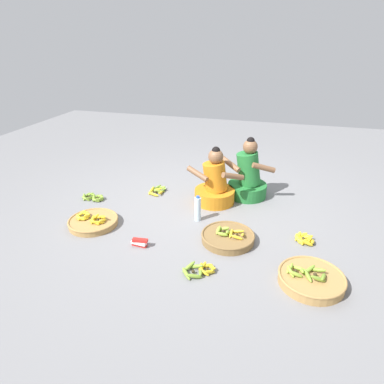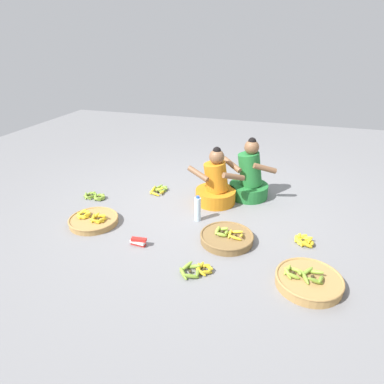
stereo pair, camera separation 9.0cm
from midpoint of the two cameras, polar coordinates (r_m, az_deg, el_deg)
name	(u,v)px [view 1 (the left image)]	position (r m, az deg, el deg)	size (l,w,h in m)	color
ground_plane	(196,211)	(4.22, 0.11, -3.19)	(10.00, 10.00, 0.00)	slate
vendor_woman_front	(215,185)	(4.33, 3.30, 1.12)	(0.73, 0.52, 0.76)	orange
vendor_woman_behind	(248,178)	(4.54, 8.90, 2.37)	(0.72, 0.52, 0.83)	#237233
banana_basket_mid_left	(228,237)	(3.62, 5.39, -7.61)	(0.57, 0.57, 0.15)	brown
banana_basket_back_left	(93,221)	(4.07, -17.08, -4.78)	(0.57, 0.57, 0.14)	#A87F47
banana_basket_near_vendor	(311,279)	(3.22, 18.79, -13.75)	(0.58, 0.58, 0.17)	#A87F47
loose_bananas_front_left	(94,198)	(4.68, -16.83, -0.91)	(0.34, 0.20, 0.09)	olive
loose_bananas_front_center	(304,239)	(3.78, 17.88, -7.60)	(0.22, 0.21, 0.09)	gold
loose_bananas_back_right	(200,270)	(3.19, 0.47, -13.09)	(0.33, 0.28, 0.10)	olive
loose_bananas_back_center	(158,190)	(4.72, -6.40, 0.28)	(0.22, 0.32, 0.09)	gold
water_bottle	(198,209)	(3.94, 0.32, -2.88)	(0.07, 0.07, 0.32)	silver
packet_carton_stack	(139,243)	(3.57, -9.64, -8.46)	(0.18, 0.08, 0.09)	red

